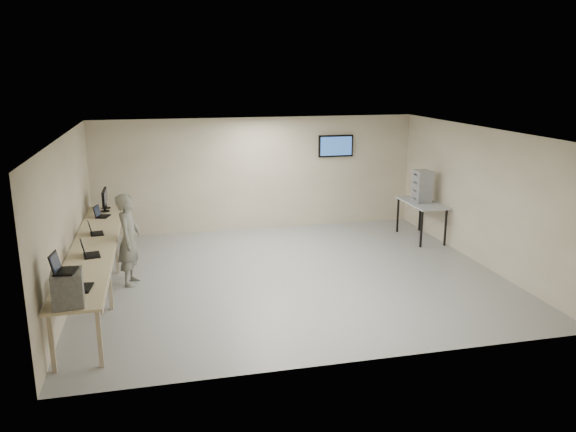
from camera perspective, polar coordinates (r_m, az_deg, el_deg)
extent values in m
cube|color=#9E9E9E|center=(11.07, 0.24, -6.03)|extent=(8.00, 7.00, 0.01)
cube|color=beige|center=(10.42, 0.25, 8.55)|extent=(8.00, 7.00, 0.01)
cube|color=beige|center=(14.01, -3.08, 4.28)|extent=(8.00, 0.01, 2.80)
cube|color=beige|center=(7.43, 6.54, -5.08)|extent=(8.00, 0.01, 2.80)
cube|color=beige|center=(10.50, -21.50, -0.19)|extent=(0.01, 7.00, 2.80)
cube|color=beige|center=(12.20, 18.86, 1.98)|extent=(0.01, 7.00, 2.80)
cube|color=black|center=(14.38, 4.83, 7.13)|extent=(0.15, 0.04, 0.15)
cube|color=black|center=(14.34, 4.88, 7.11)|extent=(0.90, 0.06, 0.55)
cube|color=#284F96|center=(14.31, 4.92, 7.09)|extent=(0.82, 0.01, 0.47)
cube|color=tan|center=(10.59, -19.10, -2.79)|extent=(0.75, 6.00, 0.04)
cube|color=tan|center=(10.56, -17.06, -2.84)|extent=(0.02, 6.00, 0.06)
cube|color=tan|center=(8.15, -22.89, -11.76)|extent=(0.06, 0.06, 0.86)
cube|color=tan|center=(8.06, -18.60, -11.65)|extent=(0.06, 0.06, 0.86)
cube|color=tan|center=(9.92, -21.11, -6.87)|extent=(0.06, 0.06, 0.86)
cube|color=tan|center=(9.85, -17.63, -6.72)|extent=(0.06, 0.06, 0.86)
cube|color=tan|center=(11.61, -19.98, -3.70)|extent=(0.06, 0.06, 0.86)
cube|color=tan|center=(11.55, -17.02, -3.55)|extent=(0.06, 0.06, 0.86)
cube|color=tan|center=(13.47, -19.08, -1.17)|extent=(0.06, 0.06, 0.86)
cube|color=tan|center=(13.41, -16.53, -1.02)|extent=(0.06, 0.06, 0.86)
cube|color=gray|center=(7.93, -21.48, -6.86)|extent=(0.42, 0.47, 0.46)
cube|color=black|center=(7.85, -21.64, -5.22)|extent=(0.29, 0.37, 0.02)
cube|color=black|center=(7.83, -22.62, -4.34)|extent=(0.11, 0.33, 0.24)
cube|color=black|center=(7.83, -22.52, -4.34)|extent=(0.08, 0.29, 0.20)
cube|color=black|center=(8.50, -20.26, -6.89)|extent=(0.32, 0.41, 0.02)
cube|color=black|center=(8.46, -21.29, -5.98)|extent=(0.11, 0.37, 0.28)
cube|color=black|center=(8.46, -21.18, -5.97)|extent=(0.09, 0.32, 0.23)
cube|color=black|center=(9.91, -19.31, -3.78)|extent=(0.31, 0.39, 0.02)
cube|color=black|center=(9.89, -20.12, -3.05)|extent=(0.12, 0.34, 0.25)
cube|color=black|center=(9.88, -20.03, -3.05)|extent=(0.10, 0.30, 0.21)
cube|color=black|center=(11.19, -18.84, -1.70)|extent=(0.28, 0.35, 0.02)
cube|color=black|center=(11.17, -19.48, -1.12)|extent=(0.11, 0.31, 0.23)
cube|color=black|center=(11.16, -19.41, -1.11)|extent=(0.09, 0.27, 0.19)
cube|color=black|center=(12.46, -18.26, -0.04)|extent=(0.31, 0.37, 0.02)
cube|color=black|center=(12.45, -18.84, 0.49)|extent=(0.14, 0.31, 0.23)
cube|color=black|center=(12.44, -18.78, 0.50)|extent=(0.12, 0.27, 0.19)
cylinder|color=black|center=(12.93, -18.10, 0.47)|extent=(0.21, 0.21, 0.02)
cube|color=black|center=(12.91, -18.13, 0.86)|extent=(0.04, 0.03, 0.16)
cube|color=black|center=(12.87, -18.20, 1.75)|extent=(0.05, 0.46, 0.31)
cube|color=black|center=(12.86, -18.07, 1.76)|extent=(0.00, 0.42, 0.27)
cylinder|color=black|center=(13.23, -18.00, 0.78)|extent=(0.20, 0.20, 0.02)
cube|color=black|center=(13.21, -18.03, 1.16)|extent=(0.04, 0.03, 0.16)
cube|color=black|center=(13.16, -18.10, 2.02)|extent=(0.05, 0.46, 0.30)
cube|color=black|center=(13.16, -17.97, 2.03)|extent=(0.00, 0.42, 0.26)
imported|color=slate|center=(10.79, -15.83, -2.31)|extent=(0.54, 0.70, 1.73)
cube|color=#9FA1A6|center=(13.59, 13.44, 1.32)|extent=(0.70, 1.49, 0.04)
cube|color=black|center=(13.01, 13.40, -1.30)|extent=(0.04, 0.04, 0.86)
cube|color=black|center=(14.13, 11.09, 0.08)|extent=(0.04, 0.04, 0.86)
cube|color=black|center=(13.28, 15.71, -1.13)|extent=(0.04, 0.04, 0.86)
cube|color=black|center=(14.38, 13.26, 0.21)|extent=(0.04, 0.04, 0.86)
cube|color=#989AA2|center=(13.55, 13.39, 1.78)|extent=(0.36, 0.40, 0.19)
cube|color=#989AA2|center=(13.52, 13.44, 2.56)|extent=(0.36, 0.40, 0.19)
cube|color=#989AA2|center=(13.48, 13.48, 3.35)|extent=(0.36, 0.40, 0.19)
cube|color=#989AA2|center=(13.44, 13.53, 4.14)|extent=(0.36, 0.40, 0.19)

